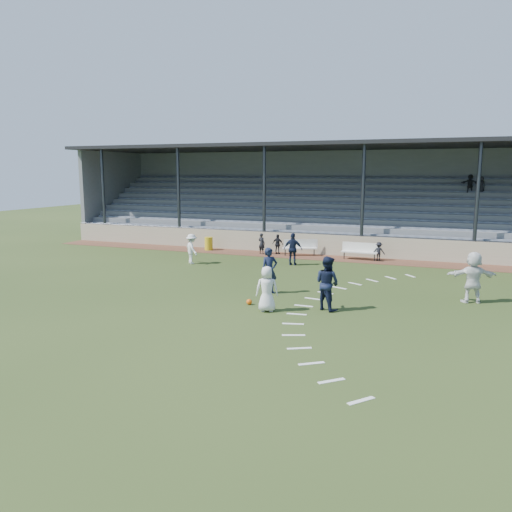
# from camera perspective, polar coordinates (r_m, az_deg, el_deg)

# --- Properties ---
(ground) EXTENTS (90.00, 90.00, 0.00)m
(ground) POSITION_cam_1_polar(r_m,az_deg,el_deg) (19.47, -2.67, -4.92)
(ground) COLOR #2D3E19
(ground) RESTS_ON ground
(cinder_track) EXTENTS (34.00, 2.00, 0.02)m
(cinder_track) POSITION_cam_1_polar(r_m,az_deg,el_deg) (29.18, 5.68, -0.05)
(cinder_track) COLOR brown
(cinder_track) RESTS_ON ground
(retaining_wall) EXTENTS (34.00, 0.18, 1.20)m
(retaining_wall) POSITION_cam_1_polar(r_m,az_deg,el_deg) (30.09, 6.24, 1.37)
(retaining_wall) COLOR #B5A88B
(retaining_wall) RESTS_ON ground
(bench_left) EXTENTS (2.01, 1.18, 0.95)m
(bench_left) POSITION_cam_1_polar(r_m,az_deg,el_deg) (29.42, 5.09, 1.17)
(bench_left) COLOR white
(bench_left) RESTS_ON cinder_track
(bench_right) EXTENTS (2.02, 0.55, 0.95)m
(bench_right) POSITION_cam_1_polar(r_m,az_deg,el_deg) (28.48, 11.77, 0.73)
(bench_right) COLOR white
(bench_right) RESTS_ON cinder_track
(trash_bin) EXTENTS (0.51, 0.51, 0.81)m
(trash_bin) POSITION_cam_1_polar(r_m,az_deg,el_deg) (31.46, -5.43, 1.43)
(trash_bin) COLOR gold
(trash_bin) RESTS_ON cinder_track
(football) EXTENTS (0.21, 0.21, 0.21)m
(football) POSITION_cam_1_polar(r_m,az_deg,el_deg) (18.61, -0.78, -5.26)
(football) COLOR #EC5C0D
(football) RESTS_ON ground
(player_white_lead) EXTENTS (0.92, 0.76, 1.62)m
(player_white_lead) POSITION_cam_1_polar(r_m,az_deg,el_deg) (17.59, 1.25, -3.78)
(player_white_lead) COLOR white
(player_white_lead) RESTS_ON ground
(player_navy_lead) EXTENTS (0.80, 0.79, 1.87)m
(player_navy_lead) POSITION_cam_1_polar(r_m,az_deg,el_deg) (20.16, 1.54, -1.69)
(player_navy_lead) COLOR #121931
(player_navy_lead) RESTS_ON ground
(player_navy_mid) EXTENTS (1.18, 1.09, 1.94)m
(player_navy_mid) POSITION_cam_1_polar(r_m,az_deg,el_deg) (17.93, 8.13, -3.09)
(player_navy_mid) COLOR #121931
(player_navy_mid) RESTS_ON ground
(player_white_wing) EXTENTS (1.18, 1.11, 1.60)m
(player_white_wing) POSITION_cam_1_polar(r_m,az_deg,el_deg) (26.91, -7.36, 0.81)
(player_white_wing) COLOR white
(player_white_wing) RESTS_ON ground
(player_navy_wing) EXTENTS (1.03, 0.50, 1.71)m
(player_navy_wing) POSITION_cam_1_polar(r_m,az_deg,el_deg) (26.34, 4.25, 0.78)
(player_navy_wing) COLOR #121931
(player_navy_wing) RESTS_ON ground
(player_white_back) EXTENTS (1.90, 1.08, 1.95)m
(player_white_back) POSITION_cam_1_polar(r_m,az_deg,el_deg) (20.42, 23.55, -2.23)
(player_white_back) COLOR white
(player_white_back) RESTS_ON ground
(sub_left_near) EXTENTS (0.53, 0.43, 1.25)m
(sub_left_near) POSITION_cam_1_polar(r_m,az_deg,el_deg) (29.81, 0.65, 1.44)
(sub_left_near) COLOR black
(sub_left_near) RESTS_ON cinder_track
(sub_left_far) EXTENTS (0.73, 0.37, 1.19)m
(sub_left_far) POSITION_cam_1_polar(r_m,az_deg,el_deg) (29.78, 2.51, 1.36)
(sub_left_far) COLOR black
(sub_left_far) RESTS_ON cinder_track
(sub_right) EXTENTS (0.70, 0.44, 1.03)m
(sub_right) POSITION_cam_1_polar(r_m,az_deg,el_deg) (28.41, 13.84, 0.53)
(sub_right) COLOR black
(sub_right) RESTS_ON cinder_track
(grandstand) EXTENTS (34.60, 9.00, 6.61)m
(grandstand) POSITION_cam_1_polar(r_m,az_deg,el_deg) (34.46, 8.33, 5.05)
(grandstand) COLOR slate
(grandstand) RESTS_ON ground
(penalty_arc) EXTENTS (3.89, 14.63, 0.01)m
(penalty_arc) POSITION_cam_1_polar(r_m,az_deg,el_deg) (18.25, 9.32, -6.02)
(penalty_arc) COLOR white
(penalty_arc) RESTS_ON ground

